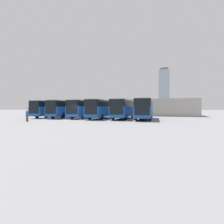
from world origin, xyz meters
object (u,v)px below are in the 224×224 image
object	(u,v)px
bus_5	(52,108)
pedestrian	(27,115)
bus_0	(145,108)
bus_3	(86,108)
bus_2	(102,108)
bus_4	(67,108)
bus_1	(124,108)

from	to	relation	value
bus_5	pedestrian	xyz separation A→B (m)	(-5.16, 11.34, -0.99)
bus_0	bus_3	size ratio (longest dim) A/B	1.00
pedestrian	bus_3	bearing A→B (deg)	78.04
bus_0	bus_2	distance (m)	7.91
bus_2	bus_4	size ratio (longest dim) A/B	1.00
bus_0	bus_5	size ratio (longest dim) A/B	1.00
bus_3	pedestrian	distance (m)	12.00
bus_1	bus_4	distance (m)	11.87
bus_0	bus_4	world-z (taller)	same
bus_3	bus_5	world-z (taller)	same
bus_3	bus_4	size ratio (longest dim) A/B	1.00
bus_3	pedestrian	size ratio (longest dim) A/B	7.16
bus_4	bus_5	distance (m)	3.96
bus_4	bus_0	bearing A→B (deg)	172.96
bus_1	bus_3	xyz separation A→B (m)	(7.91, -0.01, 0.00)
bus_3	bus_2	bearing A→B (deg)	162.84
bus_0	bus_5	world-z (taller)	same
bus_1	bus_2	world-z (taller)	same
bus_5	pedestrian	bearing A→B (deg)	107.24
pedestrian	bus_4	bearing A→B (deg)	97.49
bus_0	bus_3	world-z (taller)	same
bus_0	bus_2	world-z (taller)	same
bus_1	bus_3	bearing A→B (deg)	-7.30
bus_3	bus_1	bearing A→B (deg)	172.70
bus_3	bus_5	distance (m)	7.91
bus_5	bus_2	bearing A→B (deg)	170.90
bus_2	bus_4	world-z (taller)	same
bus_4	pedestrian	distance (m)	11.24
bus_1	bus_4	size ratio (longest dim) A/B	1.00
bus_1	bus_2	distance (m)	4.01
bus_3	bus_4	bearing A→B (deg)	0.16
bus_2	bus_3	bearing A→B (deg)	-17.16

